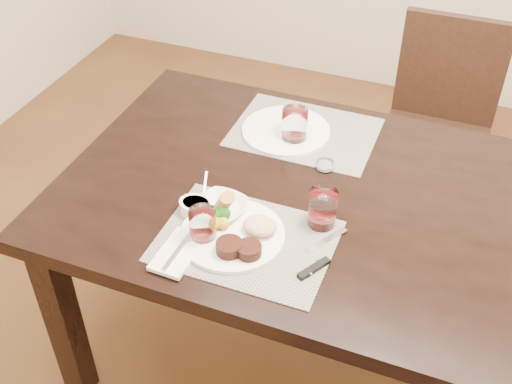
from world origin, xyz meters
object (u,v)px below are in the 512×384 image
at_px(dinner_plate, 236,234).
at_px(steak_knife, 317,261).
at_px(chair_far, 439,118).
at_px(cracker_bowl, 222,207).
at_px(far_plate, 286,131).
at_px(wine_glass_near, 322,210).

relative_size(dinner_plate, steak_knife, 1.24).
relative_size(chair_far, cracker_bowl, 5.83).
bearing_deg(chair_far, dinner_plate, -108.22).
bearing_deg(far_plate, chair_far, 57.11).
bearing_deg(dinner_plate, chair_far, 74.64).
bearing_deg(steak_knife, cracker_bowl, -166.71).
bearing_deg(far_plate, steak_knife, -62.92).
bearing_deg(far_plate, cracker_bowl, -94.70).
height_order(chair_far, steak_knife, chair_far).
xyz_separation_m(chair_far, wine_glass_near, (-0.20, -1.05, 0.30)).
relative_size(chair_far, wine_glass_near, 8.36).
distance_m(chair_far, far_plate, 0.84).
bearing_deg(wine_glass_near, dinner_plate, -143.76).
height_order(dinner_plate, far_plate, dinner_plate).
xyz_separation_m(chair_far, dinner_plate, (-0.39, -1.19, 0.27)).
bearing_deg(steak_knife, dinner_plate, -152.30).
distance_m(dinner_plate, cracker_bowl, 0.11).
bearing_deg(steak_knife, chair_far, 111.72).
relative_size(chair_far, steak_knife, 3.93).
height_order(wine_glass_near, far_plate, wine_glass_near).
bearing_deg(cracker_bowl, steak_knife, -16.29).
xyz_separation_m(cracker_bowl, far_plate, (0.04, 0.44, -0.01)).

